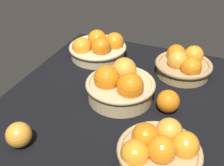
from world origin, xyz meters
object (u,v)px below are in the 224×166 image
basket_near_left (98,48)px  basket_far_right (159,150)px  basket_center (120,85)px  loose_orange_back_gap (168,101)px  basket_far_left (184,64)px  loose_orange_front_gap (19,135)px

basket_near_left → basket_far_right: (45.07, 37.01, -0.06)cm
basket_center → loose_orange_back_gap: size_ratio=3.16×
basket_far_left → loose_orange_front_gap: basket_far_left is taller
basket_near_left → loose_orange_back_gap: (24.06, 34.51, -0.60)cm
basket_center → basket_far_left: bearing=144.6°
loose_orange_back_gap → basket_near_left: bearing=-124.9°
loose_orange_front_gap → loose_orange_back_gap: loose_orange_back_gap is taller
loose_orange_back_gap → loose_orange_front_gap: bearing=-48.6°
loose_orange_front_gap → loose_orange_back_gap: size_ratio=0.97×
basket_near_left → loose_orange_front_gap: basket_near_left is taller
basket_far_left → basket_near_left: bearing=-90.4°
basket_near_left → basket_far_left: bearing=89.6°
basket_center → loose_orange_back_gap: bearing=86.6°
basket_near_left → basket_far_right: 58.32cm
basket_far_right → basket_center: (-21.94, -18.45, 0.85)cm
basket_center → loose_orange_front_gap: bearing=-29.6°
basket_far_left → loose_orange_back_gap: basket_far_left is taller
basket_far_right → loose_orange_back_gap: (-21.00, -2.51, -0.53)cm
basket_far_right → loose_orange_front_gap: bearing=-77.1°
basket_near_left → loose_orange_back_gap: bearing=55.1°
basket_near_left → basket_far_left: 34.78cm
basket_near_left → loose_orange_front_gap: bearing=1.6°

